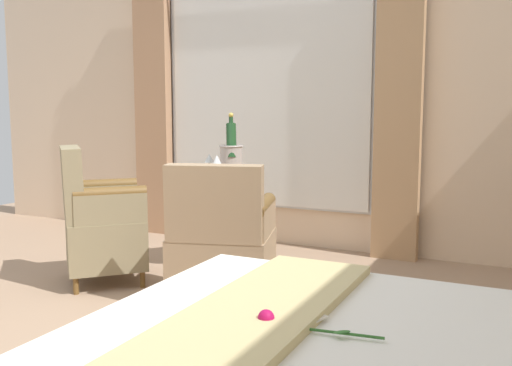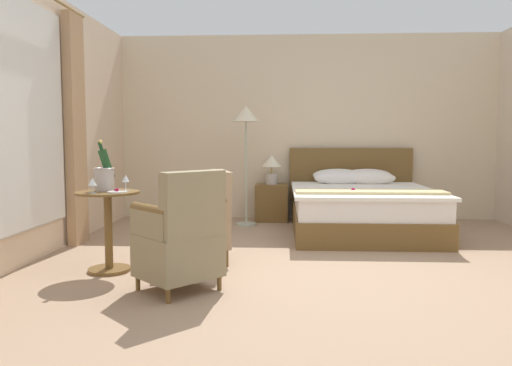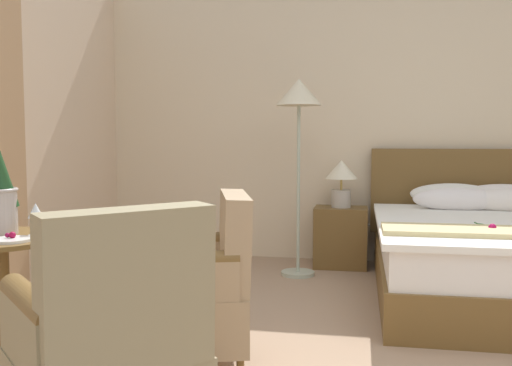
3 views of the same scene
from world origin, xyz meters
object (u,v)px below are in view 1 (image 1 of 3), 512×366
at_px(wine_glass_near_bucket, 209,159).
at_px(wine_glass_near_edge, 217,161).
at_px(snack_plate, 204,172).
at_px(side_table_round, 223,212).
at_px(champagne_bucket, 231,154).
at_px(armchair_by_window, 221,237).
at_px(armchair_facing_bed, 99,223).

relative_size(wine_glass_near_bucket, wine_glass_near_edge, 0.90).
bearing_deg(snack_plate, side_table_round, 142.29).
relative_size(champagne_bucket, snack_plate, 2.76).
relative_size(wine_glass_near_bucket, armchair_by_window, 0.15).
bearing_deg(armchair_facing_bed, side_table_round, 144.23).
relative_size(wine_glass_near_edge, armchair_by_window, 0.17).
height_order(wine_glass_near_edge, snack_plate, wine_glass_near_edge).
distance_m(armchair_by_window, armchair_facing_bed, 0.97).
relative_size(side_table_round, wine_glass_near_bucket, 5.49).
height_order(wine_glass_near_bucket, snack_plate, wine_glass_near_bucket).
relative_size(wine_glass_near_edge, snack_plate, 0.89).
distance_m(side_table_round, wine_glass_near_edge, 0.44).
distance_m(wine_glass_near_bucket, armchair_facing_bed, 1.00).
relative_size(champagne_bucket, armchair_by_window, 0.52).
height_order(snack_plate, armchair_by_window, armchair_by_window).
height_order(wine_glass_near_bucket, armchair_facing_bed, armchair_facing_bed).
distance_m(side_table_round, wine_glass_near_bucket, 0.44).
distance_m(wine_glass_near_edge, snack_plate, 0.17).
xyz_separation_m(champagne_bucket, armchair_by_window, (0.81, 0.37, -0.45)).
xyz_separation_m(wine_glass_near_edge, armchair_facing_bed, (0.61, -0.59, -0.41)).
bearing_deg(champagne_bucket, wine_glass_near_bucket, -97.75).
xyz_separation_m(snack_plate, armchair_facing_bed, (0.64, -0.46, -0.31)).
bearing_deg(armchair_by_window, wine_glass_near_bucket, -145.56).
relative_size(side_table_round, armchair_facing_bed, 0.76).
bearing_deg(snack_plate, armchair_by_window, 38.30).
xyz_separation_m(side_table_round, wine_glass_near_edge, (0.15, 0.04, 0.41)).
xyz_separation_m(wine_glass_near_bucket, wine_glass_near_edge, (0.22, 0.20, 0.01)).
height_order(champagne_bucket, wine_glass_near_edge, champagne_bucket).
bearing_deg(armchair_by_window, wine_glass_near_edge, -148.31).
height_order(wine_glass_near_edge, armchair_facing_bed, armchair_facing_bed).
distance_m(snack_plate, armchair_facing_bed, 0.85).
xyz_separation_m(side_table_round, champagne_bucket, (-0.04, 0.06, 0.45)).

